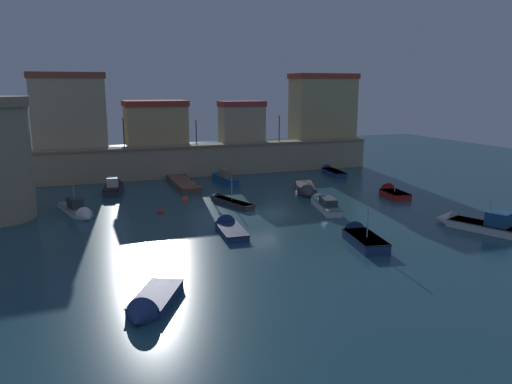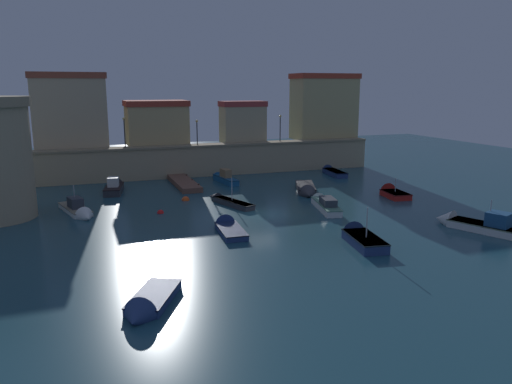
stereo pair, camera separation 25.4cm
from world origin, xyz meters
name	(u,v)px [view 1 (the left image)]	position (x,y,z in m)	size (l,w,h in m)	color
ground_plane	(264,214)	(0.00, 0.00, 0.00)	(117.41, 117.41, 0.00)	#1E4756
quay_wall	(204,160)	(0.00, 20.59, 1.95)	(44.46, 2.35, 3.87)	tan
old_town_backdrop	(196,113)	(-0.08, 24.01, 7.59)	(42.07, 5.50, 8.97)	tan
pier_dock	(183,183)	(-3.87, 15.02, 0.28)	(2.14, 9.11, 0.70)	brown
quay_lamp_0	(123,128)	(-9.53, 20.59, 6.19)	(0.32, 0.32, 3.49)	black
quay_lamp_1	(196,128)	(-0.93, 20.59, 5.91)	(0.32, 0.32, 3.02)	black
quay_lamp_2	(279,124)	(10.06, 20.59, 6.14)	(0.32, 0.32, 3.40)	black
moored_boat_0	(149,306)	(-12.14, -15.69, 0.25)	(3.87, 5.26, 1.69)	navy
moored_boat_1	(391,193)	(14.77, 2.51, 0.31)	(2.32, 4.30, 2.53)	red
moored_boat_2	(476,224)	(13.70, -10.04, 0.47)	(4.44, 7.28, 3.08)	white
moored_boat_3	(223,178)	(0.89, 15.65, 0.49)	(1.84, 6.65, 1.79)	#195689
moored_boat_4	(227,201)	(-1.90, 4.88, 0.27)	(3.13, 6.65, 2.88)	#333338
moored_boat_5	(360,237)	(3.61, -9.60, 0.37)	(2.64, 5.63, 3.33)	navy
moored_boat_6	(114,187)	(-11.40, 14.38, 0.50)	(2.64, 6.00, 2.10)	#333338
moored_boat_7	(306,190)	(7.30, 6.76, 0.34)	(4.04, 7.01, 1.66)	#333338
moored_boat_8	(228,227)	(-4.34, -3.56, 0.24)	(2.03, 5.45, 1.59)	navy
moored_boat_9	(331,171)	(15.32, 16.14, 0.32)	(2.11, 6.29, 1.39)	navy
moored_boat_10	(324,203)	(5.96, 0.29, 0.43)	(2.93, 7.31, 1.58)	white
moored_boat_11	(79,211)	(-15.08, 5.34, 0.36)	(3.23, 6.82, 2.90)	white
mooring_buoy_0	(185,200)	(-5.25, 7.65, 0.00)	(0.76, 0.76, 0.76)	#EA4C19
mooring_buoy_1	(160,213)	(-8.38, 3.43, 0.00)	(0.60, 0.60, 0.60)	red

